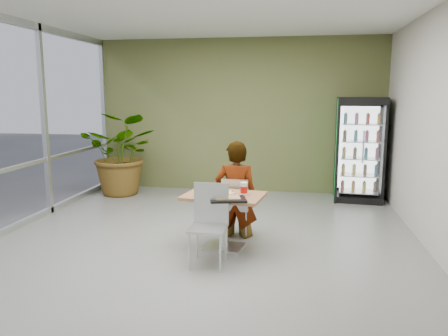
{
  "coord_description": "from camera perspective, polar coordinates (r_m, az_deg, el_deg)",
  "views": [
    {
      "loc": [
        1.24,
        -5.65,
        2.07
      ],
      "look_at": [
        0.21,
        0.51,
        1.0
      ],
      "focal_mm": 35.0,
      "sensor_mm": 36.0,
      "label": 1
    }
  ],
  "objects": [
    {
      "name": "pizza_plate",
      "position": [
        5.86,
        0.38,
        -3.13
      ],
      "size": [
        0.29,
        0.25,
        0.03
      ],
      "color": "white",
      "rests_on": "dining_table"
    },
    {
      "name": "napkin_stack",
      "position": [
        5.7,
        -2.36,
        -3.59
      ],
      "size": [
        0.19,
        0.19,
        0.02
      ],
      "primitive_type": "cube",
      "rotation": [
        0.0,
        0.0,
        0.63
      ],
      "color": "white",
      "rests_on": "dining_table"
    },
    {
      "name": "ground",
      "position": [
        6.14,
        -2.72,
        -9.98
      ],
      "size": [
        7.0,
        7.0,
        0.0
      ],
      "primitive_type": "plane",
      "color": "gray",
      "rests_on": "ground"
    },
    {
      "name": "dining_table",
      "position": [
        5.84,
        -0.01,
        -5.5
      ],
      "size": [
        1.12,
        0.86,
        0.75
      ],
      "rotation": [
        0.0,
        0.0,
        -0.14
      ],
      "color": "#B0714B",
      "rests_on": "ground"
    },
    {
      "name": "potted_plant",
      "position": [
        9.2,
        -13.07,
        1.84
      ],
      "size": [
        1.53,
        1.32,
        1.69
      ],
      "primitive_type": "imported",
      "rotation": [
        0.0,
        0.0,
        0.0
      ],
      "color": "#37692A",
      "rests_on": "ground"
    },
    {
      "name": "cafeteria_tray",
      "position": [
        5.46,
        0.51,
        -4.11
      ],
      "size": [
        0.52,
        0.43,
        0.03
      ],
      "primitive_type": "cube",
      "rotation": [
        0.0,
        0.0,
        0.26
      ],
      "color": "black",
      "rests_on": "dining_table"
    },
    {
      "name": "beverage_fridge",
      "position": [
        8.79,
        17.35,
        2.3
      ],
      "size": [
        0.97,
        0.78,
        2.0
      ],
      "rotation": [
        0.0,
        0.0,
        -0.1
      ],
      "color": "black",
      "rests_on": "ground"
    },
    {
      "name": "soda_cup",
      "position": [
        5.73,
        2.6,
        -2.76
      ],
      "size": [
        0.1,
        0.1,
        0.17
      ],
      "color": "white",
      "rests_on": "dining_table"
    },
    {
      "name": "room_envelope",
      "position": [
        5.8,
        -2.84,
        5.07
      ],
      "size": [
        6.0,
        7.0,
        3.2
      ],
      "primitive_type": null,
      "color": "#BAB7A8",
      "rests_on": "ground"
    },
    {
      "name": "seated_woman",
      "position": [
        6.37,
        1.58,
        -4.06
      ],
      "size": [
        0.64,
        0.42,
        1.7
      ],
      "primitive_type": "imported",
      "rotation": [
        0.0,
        0.0,
        3.12
      ],
      "color": "black",
      "rests_on": "ground"
    },
    {
      "name": "chair_near",
      "position": [
        5.37,
        -1.89,
        -6.45
      ],
      "size": [
        0.44,
        0.45,
        0.98
      ],
      "rotation": [
        0.0,
        0.0,
        -0.01
      ],
      "color": "silver",
      "rests_on": "ground"
    },
    {
      "name": "chair_far",
      "position": [
        6.34,
        1.51,
        -4.52
      ],
      "size": [
        0.39,
        0.4,
        0.87
      ],
      "rotation": [
        0.0,
        0.0,
        3.12
      ],
      "color": "silver",
      "rests_on": "ground"
    }
  ]
}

